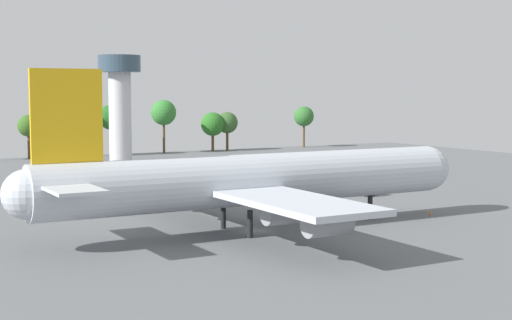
# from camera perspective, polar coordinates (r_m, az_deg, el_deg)

# --- Properties ---
(ground_plane) EXTENTS (253.26, 253.26, 0.00)m
(ground_plane) POSITION_cam_1_polar(r_m,az_deg,el_deg) (97.05, -0.00, -5.39)
(ground_plane) COLOR slate
(cargo_airplane) EXTENTS (63.31, 50.11, 20.35)m
(cargo_airplane) POSITION_cam_1_polar(r_m,az_deg,el_deg) (96.00, -0.08, -1.54)
(cargo_airplane) COLOR silver
(cargo_airplane) RESTS_ON ground_plane
(maintenance_van) EXTENTS (3.49, 4.09, 2.32)m
(maintenance_van) POSITION_cam_1_polar(r_m,az_deg,el_deg) (131.02, 8.29, -2.19)
(maintenance_van) COLOR #333338
(maintenance_van) RESTS_ON ground_plane
(safety_cone_nose) EXTENTS (0.42, 0.42, 0.60)m
(safety_cone_nose) POSITION_cam_1_polar(r_m,az_deg,el_deg) (112.80, 13.00, -3.89)
(safety_cone_nose) COLOR orange
(safety_cone_nose) RESTS_ON ground_plane
(control_tower) EXTENTS (10.74, 10.74, 27.09)m
(control_tower) POSITION_cam_1_polar(r_m,az_deg,el_deg) (194.90, -10.25, 4.78)
(control_tower) COLOR silver
(control_tower) RESTS_ON ground_plane
(tree_line_backdrop) EXTENTS (108.23, 7.39, 15.58)m
(tree_line_backdrop) POSITION_cam_1_polar(r_m,az_deg,el_deg) (221.97, -7.10, 3.09)
(tree_line_backdrop) COLOR #51381E
(tree_line_backdrop) RESTS_ON ground_plane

